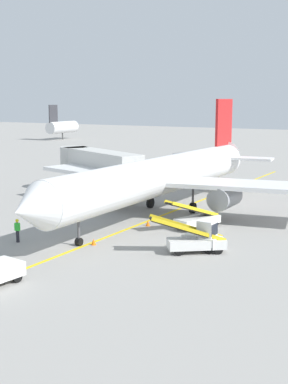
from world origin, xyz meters
TOP-DOWN VIEW (x-y plane):
  - ground_plane at (0.00, 0.00)m, footprint 300.00×300.00m
  - taxi_line_yellow at (1.06, 5.00)m, footprint 3.88×79.93m
  - airliner at (1.09, 13.06)m, footprint 28.58×35.31m
  - jet_bridge at (-9.27, 17.46)m, footprint 12.71×7.83m
  - baggage_tug_near_wing at (8.55, 4.14)m, footprint 2.48×1.48m
  - belt_loader_forward_hold at (5.78, 9.52)m, footprint 3.05×5.11m
  - belt_loader_aft_hold at (8.21, 3.46)m, footprint 4.79×3.94m
  - ground_crew_marshaller at (-3.79, -0.35)m, footprint 0.36×0.24m
  - safety_cone_nose_left at (2.07, 8.32)m, footprint 0.36×0.36m
  - safety_cone_nose_right at (-8.84, 14.79)m, footprint 0.36×0.36m
  - safety_cone_wingtip_left at (1.34, 1.67)m, footprint 0.36×0.36m
  - distant_aircraft_far_left at (-60.71, 78.56)m, footprint 3.00×10.10m

SIDE VIEW (x-z plane):
  - ground_plane at x=0.00m, z-range 0.00..0.00m
  - taxi_line_yellow at x=1.06m, z-range 0.00..0.01m
  - safety_cone_nose_left at x=2.07m, z-range 0.00..0.44m
  - safety_cone_nose_right at x=-8.84m, z-range 0.00..0.44m
  - safety_cone_wingtip_left at x=1.34m, z-range 0.00..0.44m
  - belt_loader_forward_hold at x=5.78m, z-range -0.52..2.07m
  - belt_loader_aft_hold at x=8.21m, z-range -0.52..2.07m
  - ground_crew_marshaller at x=-3.79m, z-range 0.06..1.76m
  - baggage_tug_near_wing at x=8.55m, z-range -0.12..1.98m
  - distant_aircraft_far_left at x=-60.71m, z-range -1.18..7.62m
  - airliner at x=1.09m, z-range -1.63..8.47m
  - jet_bridge at x=-9.27m, z-range 1.12..5.97m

